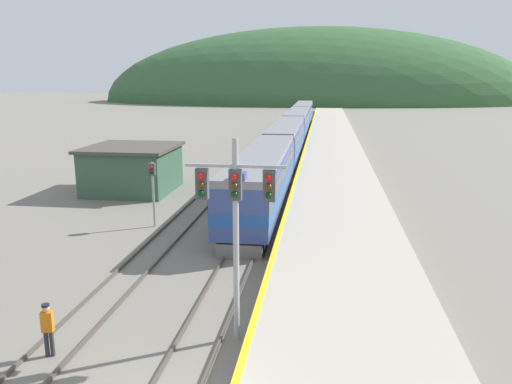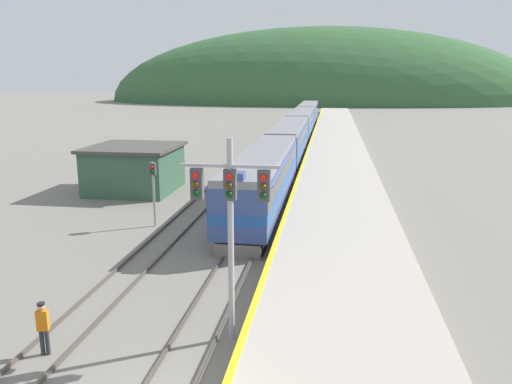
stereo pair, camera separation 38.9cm
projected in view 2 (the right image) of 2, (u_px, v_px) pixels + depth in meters
track_main at (304, 132)px, 80.39m from camera, size 1.52×180.00×0.16m
track_siding at (276, 132)px, 81.05m from camera, size 1.52×180.00×0.16m
platform at (336, 148)px, 60.31m from camera, size 6.61×140.00×0.91m
distant_hills at (320, 102)px, 175.14m from camera, size 150.12×67.55×50.73m
station_shed at (135, 168)px, 39.28m from camera, size 6.74×6.90×3.59m
express_train_lead_car at (263, 179)px, 33.34m from camera, size 3.02×19.46×4.34m
carriage_second at (289, 141)px, 53.30m from camera, size 3.01×19.76×3.98m
carriage_third at (301, 123)px, 73.17m from camera, size 3.01×19.76×3.98m
carriage_fourth at (308, 113)px, 93.05m from camera, size 3.01×19.76×3.98m
signal_mast_main at (230, 206)px, 16.22m from camera, size 3.30×0.42×6.98m
signal_post_siding at (153, 181)px, 29.61m from camera, size 0.36×0.42×3.94m
track_worker at (43, 325)px, 16.09m from camera, size 0.40×0.29×1.82m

